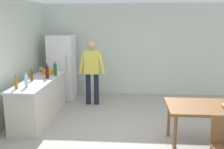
# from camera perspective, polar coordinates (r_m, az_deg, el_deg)

# --- Properties ---
(ground_plane) EXTENTS (14.00, 14.00, 0.00)m
(ground_plane) POSITION_cam_1_polar(r_m,az_deg,el_deg) (5.05, 3.38, -13.66)
(ground_plane) COLOR #9E998E
(wall_back) EXTENTS (6.40, 0.12, 2.70)m
(wall_back) POSITION_cam_1_polar(r_m,az_deg,el_deg) (7.60, 3.85, 5.65)
(wall_back) COLOR silver
(wall_back) RESTS_ON ground_plane
(kitchen_counter) EXTENTS (0.64, 2.20, 0.90)m
(kitchen_counter) POSITION_cam_1_polar(r_m,az_deg,el_deg) (5.98, -16.05, -5.32)
(kitchen_counter) COLOR beige
(kitchen_counter) RESTS_ON ground_plane
(refrigerator) EXTENTS (0.70, 0.67, 1.80)m
(refrigerator) POSITION_cam_1_polar(r_m,az_deg,el_deg) (7.33, -11.26, 1.66)
(refrigerator) COLOR white
(refrigerator) RESTS_ON ground_plane
(person) EXTENTS (0.70, 0.22, 1.70)m
(person) POSITION_cam_1_polar(r_m,az_deg,el_deg) (6.59, -4.57, 1.40)
(person) COLOR #1E1E2D
(person) RESTS_ON ground_plane
(dining_table) EXTENTS (1.40, 0.90, 0.75)m
(dining_table) POSITION_cam_1_polar(r_m,az_deg,el_deg) (4.71, 20.86, -7.52)
(dining_table) COLOR brown
(dining_table) RESTS_ON ground_plane
(cooking_pot) EXTENTS (0.40, 0.28, 0.12)m
(cooking_pot) POSITION_cam_1_polar(r_m,az_deg,el_deg) (6.42, -14.35, 0.62)
(cooking_pot) COLOR orange
(cooking_pot) RESTS_ON kitchen_counter
(utensil_jar) EXTENTS (0.11, 0.11, 0.32)m
(utensil_jar) POSITION_cam_1_polar(r_m,az_deg,el_deg) (6.68, -15.79, 1.13)
(utensil_jar) COLOR tan
(utensil_jar) RESTS_ON kitchen_counter
(bottle_wine_dark) EXTENTS (0.08, 0.08, 0.34)m
(bottle_wine_dark) POSITION_cam_1_polar(r_m,az_deg,el_deg) (5.94, -14.53, 0.56)
(bottle_wine_dark) COLOR black
(bottle_wine_dark) RESTS_ON kitchen_counter
(bottle_oil_amber) EXTENTS (0.06, 0.06, 0.28)m
(bottle_oil_amber) POSITION_cam_1_polar(r_m,az_deg,el_deg) (5.20, -20.97, -1.78)
(bottle_oil_amber) COLOR #996619
(bottle_oil_amber) RESTS_ON kitchen_counter
(bottle_wine_green) EXTENTS (0.08, 0.08, 0.34)m
(bottle_wine_green) POSITION_cam_1_polar(r_m,az_deg,el_deg) (6.18, -12.77, 1.08)
(bottle_wine_green) COLOR #1E5123
(bottle_wine_green) RESTS_ON kitchen_counter
(bottle_beer_brown) EXTENTS (0.06, 0.06, 0.26)m
(bottle_beer_brown) POSITION_cam_1_polar(r_m,az_deg,el_deg) (5.80, -17.81, -0.32)
(bottle_beer_brown) COLOR #5B3314
(bottle_beer_brown) RESTS_ON kitchen_counter
(bottle_water_clear) EXTENTS (0.07, 0.07, 0.30)m
(bottle_water_clear) POSITION_cam_1_polar(r_m,az_deg,el_deg) (5.27, -18.90, -1.36)
(bottle_water_clear) COLOR silver
(bottle_water_clear) RESTS_ON kitchen_counter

